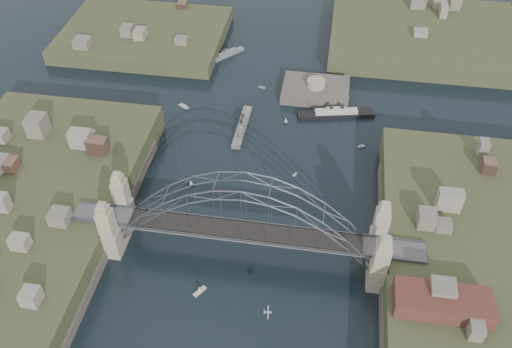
% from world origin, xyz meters
% --- Properties ---
extents(ground, '(500.00, 500.00, 0.00)m').
position_xyz_m(ground, '(0.00, 0.00, 0.00)').
color(ground, black).
rests_on(ground, ground).
extents(bridge, '(84.00, 13.80, 24.60)m').
position_xyz_m(bridge, '(0.00, 0.00, 12.32)').
color(bridge, '#555558').
rests_on(bridge, ground).
extents(shore_west, '(50.50, 90.00, 12.00)m').
position_xyz_m(shore_west, '(-57.32, 0.00, 1.97)').
color(shore_west, '#3D4325').
rests_on(shore_west, ground).
extents(shore_east, '(50.50, 90.00, 12.00)m').
position_xyz_m(shore_east, '(57.32, 0.00, 1.97)').
color(shore_east, '#3D4325').
rests_on(shore_east, ground).
extents(headland_nw, '(60.00, 45.00, 9.00)m').
position_xyz_m(headland_nw, '(-55.00, 95.00, 0.50)').
color(headland_nw, '#3D4325').
rests_on(headland_nw, ground).
extents(headland_ne, '(70.00, 55.00, 9.50)m').
position_xyz_m(headland_ne, '(50.00, 110.00, 0.75)').
color(headland_ne, '#3D4325').
rests_on(headland_ne, ground).
extents(fort_island, '(22.00, 16.00, 9.40)m').
position_xyz_m(fort_island, '(12.00, 70.00, -0.34)').
color(fort_island, '#50463E').
rests_on(fort_island, ground).
extents(wharf_shed, '(20.00, 8.00, 4.00)m').
position_xyz_m(wharf_shed, '(44.00, -14.00, 10.00)').
color(wharf_shed, '#592D26').
rests_on(wharf_shed, shore_east).
extents(naval_cruiser_near, '(3.06, 20.14, 6.03)m').
position_xyz_m(naval_cruiser_near, '(-9.07, 48.05, 0.94)').
color(naval_cruiser_near, gray).
rests_on(naval_cruiser_near, ground).
extents(naval_cruiser_far, '(10.91, 12.04, 4.83)m').
position_xyz_m(naval_cruiser_far, '(-21.80, 88.91, 0.75)').
color(naval_cruiser_far, gray).
rests_on(naval_cruiser_far, ground).
extents(ocean_liner, '(24.68, 8.32, 6.02)m').
position_xyz_m(ocean_liner, '(19.41, 58.79, 0.93)').
color(ocean_liner, black).
rests_on(ocean_liner, ground).
extents(aeroplane, '(1.78, 3.29, 0.48)m').
position_xyz_m(aeroplane, '(8.30, -19.90, 6.85)').
color(aeroplane, '#B3B4BA').
extents(small_boat_a, '(2.41, 1.03, 2.38)m').
position_xyz_m(small_boat_a, '(-18.70, 21.00, 0.87)').
color(small_boat_a, silver).
rests_on(small_boat_a, ground).
extents(small_boat_b, '(1.25, 1.62, 0.45)m').
position_xyz_m(small_boat_b, '(9.30, 29.63, 0.15)').
color(small_boat_b, silver).
rests_on(small_boat_b, ground).
extents(small_boat_c, '(2.81, 3.49, 2.38)m').
position_xyz_m(small_boat_c, '(-8.37, -12.65, 0.69)').
color(small_boat_c, silver).
rests_on(small_boat_c, ground).
extents(small_boat_d, '(2.32, 1.54, 1.43)m').
position_xyz_m(small_boat_d, '(27.72, 44.67, 0.29)').
color(small_boat_d, silver).
rests_on(small_boat_d, ground).
extents(small_boat_e, '(4.09, 3.29, 1.43)m').
position_xyz_m(small_boat_e, '(-29.81, 56.06, 0.28)').
color(small_boat_e, silver).
rests_on(small_boat_e, ground).
extents(small_boat_f, '(1.37, 1.65, 2.38)m').
position_xyz_m(small_boat_f, '(3.97, 52.86, 1.02)').
color(small_boat_f, silver).
rests_on(small_boat_f, ground).
extents(small_boat_h, '(2.42, 1.32, 0.45)m').
position_xyz_m(small_boat_h, '(-6.18, 70.67, 0.15)').
color(small_boat_h, silver).
rests_on(small_boat_h, ground).
extents(small_boat_i, '(1.90, 2.62, 2.38)m').
position_xyz_m(small_boat_i, '(35.85, 9.04, 0.84)').
color(small_boat_i, silver).
rests_on(small_boat_i, ground).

